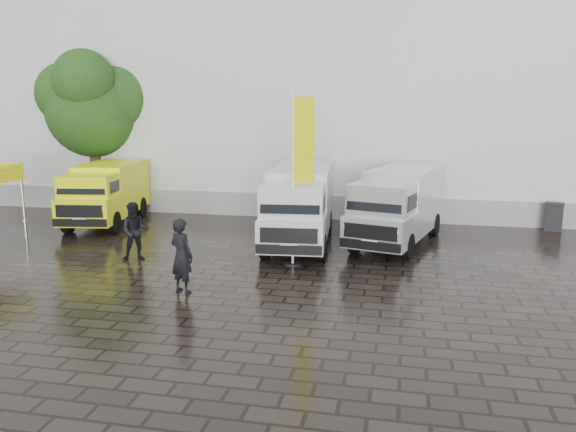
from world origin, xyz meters
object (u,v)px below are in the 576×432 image
person_tent (135,231)px  wheelie_bin (554,216)px  van_yellow (106,195)px  van_silver (398,207)px  flagpole (299,169)px  van_white (299,208)px  person_front (182,256)px

person_tent → wheelie_bin: bearing=3.9°
van_yellow → van_silver: van_silver is taller
van_yellow → flagpole: (8.58, -4.17, 1.68)m
van_yellow → van_silver: bearing=-13.1°
van_silver → van_white: bearing=-149.8°
van_silver → person_front: (-5.26, -6.37, -0.30)m
van_yellow → person_front: (6.15, -7.22, -0.22)m
flagpole → wheelie_bin: flagpole is taller
van_white → person_tent: (-4.56, -2.90, -0.39)m
van_silver → wheelie_bin: (5.79, 3.28, -0.72)m
van_yellow → person_tent: 5.86m
van_white → person_tent: bearing=-152.3°
van_silver → person_tent: size_ratio=3.24×
van_yellow → wheelie_bin: bearing=-0.8°
van_yellow → van_silver: size_ratio=0.89×
person_tent → flagpole: bearing=-18.1°
van_white → person_front: (-1.99, -5.49, -0.32)m
person_tent → person_front: bearing=-68.7°
van_white → flagpole: 2.94m
van_silver → wheelie_bin: size_ratio=5.42×
van_yellow → person_front: van_yellow is taller
van_silver → person_tent: 8.71m
flagpole → person_front: 4.35m
flagpole → wheelie_bin: bearing=37.4°
wheelie_bin → person_front: size_ratio=0.56×
van_yellow → flagpole: 9.69m
van_white → wheelie_bin: (9.06, 4.16, -0.75)m
person_front → van_white: bearing=-85.5°
van_yellow → person_tent: size_ratio=2.87×
van_yellow → wheelie_bin: van_yellow is taller
person_front → person_tent: (-2.57, 2.59, -0.07)m
van_yellow → person_tent: van_yellow is taller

